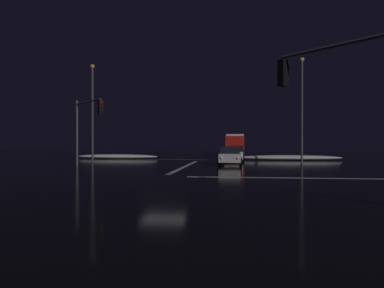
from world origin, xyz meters
The scene contains 14 objects.
ground centered at (0.00, 0.00, -0.05)m, with size 120.00×120.00×0.10m, color black.
stop_line_north centered at (0.00, 9.13, 0.00)m, with size 0.35×15.71×0.01m.
centre_line_ns centered at (0.00, 20.73, 0.00)m, with size 22.00×0.15×0.01m.
crosswalk_bar_east centered at (9.23, 0.00, 0.00)m, with size 15.71×0.40×0.01m.
snow_bank_left_curb centered at (-9.93, 21.59, 0.27)m, with size 9.71×1.50×0.54m.
snow_bank_right_curb centered at (9.93, 20.39, 0.28)m, with size 10.97×1.50×0.57m.
sedan_silver centered at (3.60, 11.11, 0.80)m, with size 2.02×4.33×1.57m.
sedan_white centered at (3.87, 17.16, 0.80)m, with size 2.02×4.33×1.57m.
sedan_red centered at (4.12, 23.88, 0.80)m, with size 2.02×4.33×1.57m.
box_truck centered at (3.90, 31.20, 1.71)m, with size 2.68×8.28×3.08m.
traffic_signal_se centered at (7.94, -7.94, 3.96)m, with size 3.84×3.84×5.65m.
traffic_signal_nw centered at (-7.99, 7.99, 3.90)m, with size 3.72×3.72×5.57m.
streetlamp_left_near centered at (-10.23, 14.73, 5.60)m, with size 0.44×0.44×9.81m.
streetlamp_right_near centered at (10.23, 14.73, 5.67)m, with size 0.44×0.44×9.93m.
Camera 1 is at (4.20, -21.03, 1.99)m, focal length 34.72 mm.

